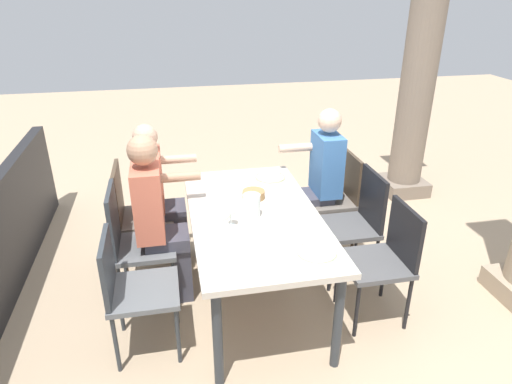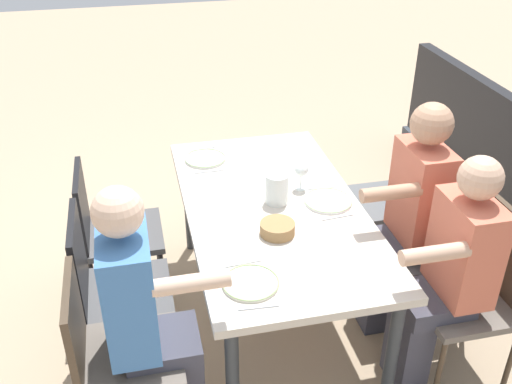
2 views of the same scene
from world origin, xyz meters
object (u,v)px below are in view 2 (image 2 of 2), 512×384
(diner_man_white, at_px, (406,214))
(plate_0, at_px, (251,283))
(chair_mid_north, at_px, (108,284))
(plate_2, at_px, (205,159))
(diner_guest_third, at_px, (148,314))
(bread_basket, at_px, (277,228))
(dining_table, at_px, (273,218))
(wine_glass_1, at_px, (301,171))
(chair_mid_south, at_px, (436,236))
(chair_east_south, at_px, (394,193))
(chair_east_north, at_px, (108,228))
(chair_west_south, at_px, (481,289))
(water_pitcher, at_px, (277,190))
(diner_woman_green, at_px, (447,273))
(chair_west_north, at_px, (110,350))
(plate_1, at_px, (328,201))

(diner_man_white, height_order, plate_0, diner_man_white)
(chair_mid_north, bearing_deg, plate_2, -38.27)
(diner_guest_third, relative_size, bread_basket, 7.70)
(dining_table, relative_size, diner_man_white, 1.28)
(plate_0, distance_m, wine_glass_1, 0.87)
(dining_table, distance_m, plate_0, 0.65)
(chair_mid_south, bearing_deg, chair_east_south, 0.91)
(chair_mid_south, height_order, chair_east_north, chair_mid_south)
(chair_mid_south, bearing_deg, chair_west_south, 179.66)
(water_pitcher, bearing_deg, diner_guest_third, 132.69)
(dining_table, bearing_deg, wine_glass_1, -53.29)
(chair_east_north, distance_m, water_pitcher, 1.00)
(dining_table, xyz_separation_m, diner_man_white, (-0.17, -0.68, 0.04))
(chair_east_south, height_order, diner_woman_green, diner_woman_green)
(chair_west_north, relative_size, bread_basket, 5.26)
(plate_1, relative_size, water_pitcher, 1.55)
(water_pitcher, bearing_deg, plate_1, -103.47)
(diner_woman_green, height_order, plate_0, diner_woman_green)
(dining_table, bearing_deg, plate_1, -95.40)
(chair_mid_north, height_order, plate_1, chair_mid_north)
(diner_woman_green, xyz_separation_m, water_pitcher, (0.67, 0.64, 0.15))
(chair_east_north, distance_m, plate_2, 0.69)
(diner_woman_green, bearing_deg, dining_table, 46.58)
(dining_table, bearing_deg, chair_mid_south, -101.02)
(chair_west_south, relative_size, water_pitcher, 5.65)
(chair_mid_south, bearing_deg, plate_1, 76.27)
(chair_west_north, distance_m, diner_man_white, 1.62)
(chair_west_north, relative_size, diner_guest_third, 0.68)
(bread_basket, bearing_deg, chair_west_south, -112.37)
(chair_west_north, height_order, bread_basket, chair_west_north)
(diner_woman_green, relative_size, bread_basket, 7.44)
(diner_guest_third, bearing_deg, plate_1, -58.56)
(diner_man_white, xyz_separation_m, water_pitcher, (0.21, 0.65, 0.11))
(dining_table, distance_m, chair_west_north, 1.08)
(dining_table, bearing_deg, diner_man_white, -104.42)
(dining_table, bearing_deg, chair_east_south, -67.74)
(chair_east_south, xyz_separation_m, plate_1, (-0.38, 0.58, 0.25))
(diner_woman_green, xyz_separation_m, plate_1, (0.60, 0.38, 0.08))
(plate_1, relative_size, plate_2, 1.04)
(diner_woman_green, relative_size, wine_glass_1, 8.20)
(chair_west_south, height_order, diner_man_white, diner_man_white)
(diner_guest_third, bearing_deg, chair_west_north, 89.02)
(chair_east_north, height_order, water_pitcher, water_pitcher)
(plate_2, height_order, bread_basket, bread_basket)
(diner_woman_green, height_order, plate_1, diner_woman_green)
(chair_mid_north, relative_size, chair_east_south, 1.06)
(chair_east_south, xyz_separation_m, wine_glass_1, (-0.21, 0.68, 0.36))
(plate_1, bearing_deg, chair_east_north, 71.73)
(diner_man_white, xyz_separation_m, plate_2, (0.77, 0.94, 0.05))
(chair_west_south, height_order, chair_east_north, chair_west_south)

